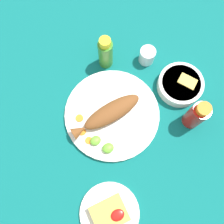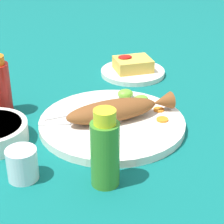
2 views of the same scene
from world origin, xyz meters
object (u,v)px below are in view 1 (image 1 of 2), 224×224
fried_fish (108,114)px  salt_cup (147,56)px  hot_sauce_bottle_green (105,53)px  side_plate_fries (110,213)px  hot_sauce_bottle_red (196,115)px  guacamole_bowl (180,84)px  fork_far (137,118)px  fork_near (135,105)px  main_plate (112,114)px

fried_fish → salt_cup: bearing=26.7°
hot_sauce_bottle_green → side_plate_fries: bearing=-114.0°
hot_sauce_bottle_red → side_plate_fries: 0.42m
guacamole_bowl → salt_cup: bearing=110.5°
fork_far → guacamole_bowl: size_ratio=1.15×
guacamole_bowl → fork_far: bearing=-167.9°
fried_fish → hot_sauce_bottle_green: (0.08, 0.20, 0.03)m
fork_near → hot_sauce_bottle_green: bearing=105.4°
salt_cup → main_plate: bearing=-146.3°
fork_near → salt_cup: 0.20m
hot_sauce_bottle_red → fried_fish: bearing=151.8°
main_plate → fork_far: bearing=-36.7°
fork_far → hot_sauce_bottle_green: bearing=85.0°
fried_fish → main_plate: bearing=0.0°
fried_fish → hot_sauce_bottle_red: hot_sauce_bottle_red is taller
hot_sauce_bottle_red → salt_cup: bearing=95.9°
side_plate_fries → hot_sauce_bottle_red: bearing=21.3°
fork_far → hot_sauce_bottle_green: hot_sauce_bottle_green is taller
main_plate → fried_fish: (-0.01, -0.00, 0.03)m
guacamole_bowl → hot_sauce_bottle_red: bearing=-102.1°
fried_fish → guacamole_bowl: bearing=-7.2°
main_plate → side_plate_fries: bearing=-117.0°
fried_fish → fork_far: size_ratio=1.41×
fork_far → guacamole_bowl: bearing=7.0°
salt_cup → guacamole_bowl: bearing=-69.5°
guacamole_bowl → fried_fish: bearing=178.4°
fork_far → side_plate_fries: fork_far is taller
hot_sauce_bottle_red → guacamole_bowl: bearing=77.9°
hot_sauce_bottle_green → salt_cup: 0.16m
hot_sauce_bottle_red → hot_sauce_bottle_green: (-0.17, 0.34, 0.00)m
fork_far → side_plate_fries: 0.32m
fork_near → guacamole_bowl: guacamole_bowl is taller
fork_far → fried_fish: bearing=143.7°
side_plate_fries → fork_far: bearing=47.5°
main_plate → guacamole_bowl: (0.27, -0.01, 0.01)m
fork_near → hot_sauce_bottle_red: bearing=-28.5°
side_plate_fries → guacamole_bowl: bearing=33.9°
hot_sauce_bottle_red → hot_sauce_bottle_green: 0.38m
hot_sauce_bottle_red → guacamole_bowl: hot_sauce_bottle_red is taller
salt_cup → guacamole_bowl: salt_cup is taller
fork_far → hot_sauce_bottle_green: size_ratio=1.24×
main_plate → fried_fish: fried_fish is taller
hot_sauce_bottle_green → main_plate: bearing=-109.3°
main_plate → side_plate_fries: size_ratio=1.76×
fried_fish → fork_far: 0.10m
hot_sauce_bottle_green → side_plate_fries: size_ratio=0.79×
main_plate → guacamole_bowl: 0.27m
fork_near → salt_cup: size_ratio=2.99×
salt_cup → fork_near: bearing=-130.4°
hot_sauce_bottle_green → fork_far: bearing=-89.9°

